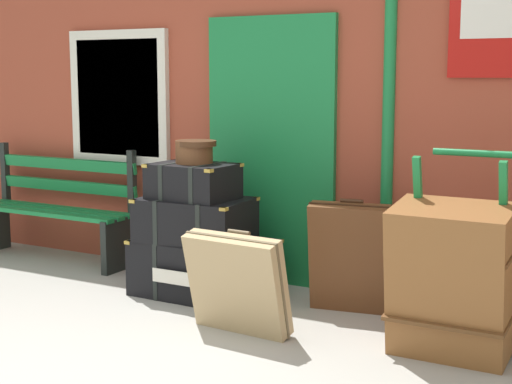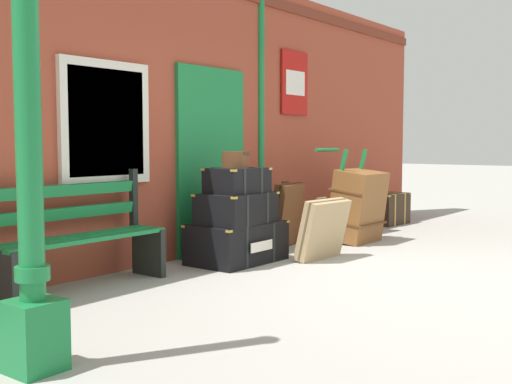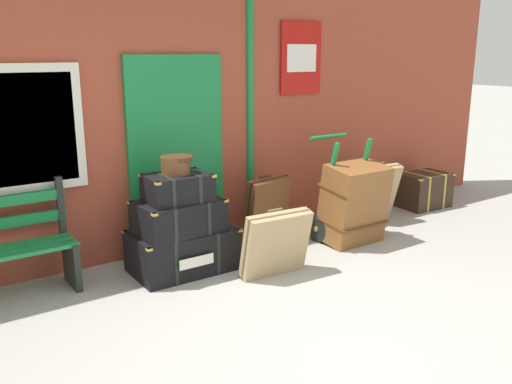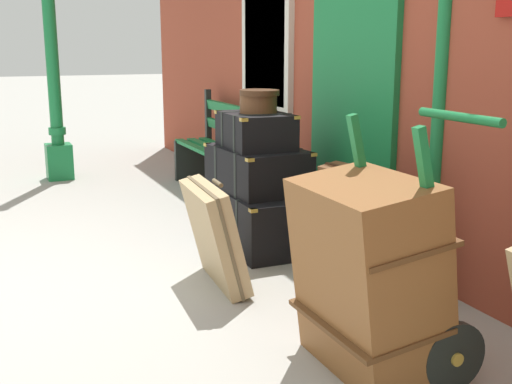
{
  "view_description": "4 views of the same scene",
  "coord_description": "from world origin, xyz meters",
  "px_view_note": "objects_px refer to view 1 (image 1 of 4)",
  "views": [
    {
      "loc": [
        2.86,
        -2.92,
        1.66
      ],
      "look_at": [
        0.19,
        1.87,
        0.82
      ],
      "focal_mm": 54.21,
      "sensor_mm": 36.0,
      "label": 1
    },
    {
      "loc": [
        -5.4,
        -2.33,
        1.26
      ],
      "look_at": [
        -0.25,
        1.59,
        0.76
      ],
      "focal_mm": 44.58,
      "sensor_mm": 36.0,
      "label": 2
    },
    {
      "loc": [
        -2.53,
        -2.75,
        2.13
      ],
      "look_at": [
        0.49,
        1.62,
        0.75
      ],
      "focal_mm": 38.1,
      "sensor_mm": 36.0,
      "label": 3
    },
    {
      "loc": [
        4.05,
        -0.1,
        1.49
      ],
      "look_at": [
        0.21,
        1.58,
        0.53
      ],
      "focal_mm": 44.93,
      "sensor_mm": 36.0,
      "label": 4
    }
  ],
  "objects_px": {
    "steamer_trunk_middle": "(195,219)",
    "suitcase_charcoal": "(350,257)",
    "suitcase_caramel": "(237,284)",
    "steamer_trunk_base": "(205,267)",
    "steamer_trunk_top": "(193,181)",
    "round_hatbox": "(195,150)",
    "platform_bench": "(55,210)",
    "large_brown_trunk": "(452,280)",
    "porters_trolley": "(459,304)"
  },
  "relations": [
    {
      "from": "steamer_trunk_base",
      "to": "round_hatbox",
      "type": "relative_size",
      "value": 3.32
    },
    {
      "from": "steamer_trunk_top",
      "to": "large_brown_trunk",
      "type": "distance_m",
      "value": 2.09
    },
    {
      "from": "platform_bench",
      "to": "steamer_trunk_top",
      "type": "distance_m",
      "value": 1.82
    },
    {
      "from": "porters_trolley",
      "to": "large_brown_trunk",
      "type": "bearing_deg",
      "value": -90.0
    },
    {
      "from": "porters_trolley",
      "to": "suitcase_caramel",
      "type": "distance_m",
      "value": 1.38
    },
    {
      "from": "steamer_trunk_middle",
      "to": "steamer_trunk_top",
      "type": "xyz_separation_m",
      "value": [
        -0.01,
        -0.01,
        0.29
      ]
    },
    {
      "from": "platform_bench",
      "to": "steamer_trunk_middle",
      "type": "xyz_separation_m",
      "value": [
        1.73,
        -0.35,
        0.14
      ]
    },
    {
      "from": "platform_bench",
      "to": "steamer_trunk_top",
      "type": "xyz_separation_m",
      "value": [
        1.73,
        -0.36,
        0.43
      ]
    },
    {
      "from": "platform_bench",
      "to": "steamer_trunk_top",
      "type": "relative_size",
      "value": 2.56
    },
    {
      "from": "steamer_trunk_top",
      "to": "large_brown_trunk",
      "type": "xyz_separation_m",
      "value": [
        2.03,
        -0.33,
        -0.41
      ]
    },
    {
      "from": "suitcase_caramel",
      "to": "steamer_trunk_base",
      "type": "bearing_deg",
      "value": 135.82
    },
    {
      "from": "suitcase_caramel",
      "to": "steamer_trunk_middle",
      "type": "bearing_deg",
      "value": 139.71
    },
    {
      "from": "platform_bench",
      "to": "steamer_trunk_top",
      "type": "height_order",
      "value": "platform_bench"
    },
    {
      "from": "round_hatbox",
      "to": "steamer_trunk_middle",
      "type": "bearing_deg",
      "value": -64.72
    },
    {
      "from": "steamer_trunk_middle",
      "to": "steamer_trunk_top",
      "type": "height_order",
      "value": "steamer_trunk_top"
    },
    {
      "from": "porters_trolley",
      "to": "steamer_trunk_base",
      "type": "bearing_deg",
      "value": 174.19
    },
    {
      "from": "steamer_trunk_base",
      "to": "steamer_trunk_top",
      "type": "bearing_deg",
      "value": -138.7
    },
    {
      "from": "platform_bench",
      "to": "large_brown_trunk",
      "type": "height_order",
      "value": "platform_bench"
    },
    {
      "from": "steamer_trunk_middle",
      "to": "porters_trolley",
      "type": "height_order",
      "value": "porters_trolley"
    },
    {
      "from": "steamer_trunk_base",
      "to": "round_hatbox",
      "type": "xyz_separation_m",
      "value": [
        -0.06,
        -0.03,
        0.89
      ]
    },
    {
      "from": "steamer_trunk_top",
      "to": "large_brown_trunk",
      "type": "height_order",
      "value": "steamer_trunk_top"
    },
    {
      "from": "steamer_trunk_base",
      "to": "platform_bench",
      "type": "bearing_deg",
      "value": 170.18
    },
    {
      "from": "round_hatbox",
      "to": "platform_bench",
      "type": "bearing_deg",
      "value": 168.93
    },
    {
      "from": "steamer_trunk_top",
      "to": "platform_bench",
      "type": "bearing_deg",
      "value": 168.21
    },
    {
      "from": "platform_bench",
      "to": "porters_trolley",
      "type": "xyz_separation_m",
      "value": [
        3.76,
        -0.51,
        -0.17
      ]
    },
    {
      "from": "steamer_trunk_base",
      "to": "porters_trolley",
      "type": "height_order",
      "value": "porters_trolley"
    },
    {
      "from": "steamer_trunk_middle",
      "to": "steamer_trunk_base",
      "type": "bearing_deg",
      "value": 36.31
    },
    {
      "from": "suitcase_caramel",
      "to": "platform_bench",
      "type": "bearing_deg",
      "value": 158.65
    },
    {
      "from": "platform_bench",
      "to": "round_hatbox",
      "type": "xyz_separation_m",
      "value": [
        1.73,
        -0.34,
        0.65
      ]
    },
    {
      "from": "steamer_trunk_base",
      "to": "steamer_trunk_top",
      "type": "xyz_separation_m",
      "value": [
        -0.06,
        -0.05,
        0.66
      ]
    },
    {
      "from": "steamer_trunk_base",
      "to": "porters_trolley",
      "type": "relative_size",
      "value": 0.86
    },
    {
      "from": "platform_bench",
      "to": "steamer_trunk_base",
      "type": "bearing_deg",
      "value": -9.82
    },
    {
      "from": "steamer_trunk_middle",
      "to": "steamer_trunk_top",
      "type": "distance_m",
      "value": 0.29
    },
    {
      "from": "platform_bench",
      "to": "large_brown_trunk",
      "type": "xyz_separation_m",
      "value": [
        3.76,
        -0.69,
        0.02
      ]
    },
    {
      "from": "steamer_trunk_top",
      "to": "round_hatbox",
      "type": "bearing_deg",
      "value": 85.75
    },
    {
      "from": "steamer_trunk_top",
      "to": "large_brown_trunk",
      "type": "relative_size",
      "value": 0.67
    },
    {
      "from": "suitcase_charcoal",
      "to": "suitcase_caramel",
      "type": "xyz_separation_m",
      "value": [
        -0.45,
        -0.79,
        -0.06
      ]
    },
    {
      "from": "steamer_trunk_base",
      "to": "round_hatbox",
      "type": "bearing_deg",
      "value": -152.78
    },
    {
      "from": "round_hatbox",
      "to": "suitcase_caramel",
      "type": "distance_m",
      "value": 1.23
    },
    {
      "from": "suitcase_caramel",
      "to": "large_brown_trunk",
      "type": "bearing_deg",
      "value": 11.9
    },
    {
      "from": "steamer_trunk_middle",
      "to": "porters_trolley",
      "type": "relative_size",
      "value": 0.7
    },
    {
      "from": "suitcase_charcoal",
      "to": "steamer_trunk_base",
      "type": "bearing_deg",
      "value": -172.93
    },
    {
      "from": "platform_bench",
      "to": "porters_trolley",
      "type": "bearing_deg",
      "value": -7.73
    },
    {
      "from": "steamer_trunk_base",
      "to": "suitcase_caramel",
      "type": "relative_size",
      "value": 1.46
    },
    {
      "from": "suitcase_charcoal",
      "to": "suitcase_caramel",
      "type": "height_order",
      "value": "suitcase_charcoal"
    },
    {
      "from": "steamer_trunk_base",
      "to": "suitcase_charcoal",
      "type": "relative_size",
      "value": 1.27
    },
    {
      "from": "steamer_trunk_middle",
      "to": "suitcase_charcoal",
      "type": "bearing_deg",
      "value": 8.61
    },
    {
      "from": "steamer_trunk_base",
      "to": "suitcase_caramel",
      "type": "distance_m",
      "value": 0.94
    },
    {
      "from": "steamer_trunk_middle",
      "to": "suitcase_caramel",
      "type": "distance_m",
      "value": 0.98
    },
    {
      "from": "round_hatbox",
      "to": "suitcase_caramel",
      "type": "bearing_deg",
      "value": -40.54
    }
  ]
}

